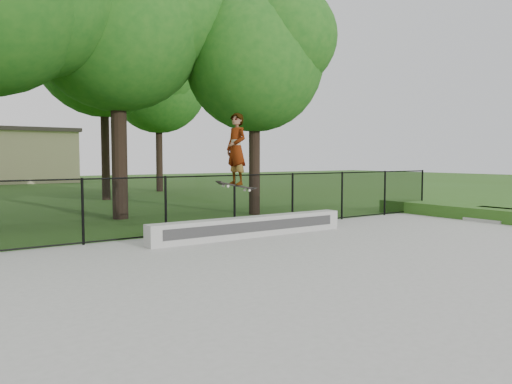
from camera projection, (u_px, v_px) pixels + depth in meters
ground at (418, 274)px, 8.59m from camera, size 100.00×100.00×0.00m
concrete_slab at (418, 272)px, 8.59m from camera, size 14.00×12.00×0.06m
grind_ledge at (251, 227)px, 12.26m from camera, size 5.44×0.40×0.49m
skater_airborne at (236, 150)px, 11.70m from camera, size 0.83×0.65×1.85m
chainlink_fence at (235, 202)px, 13.36m from camera, size 16.06×0.06×1.50m
concrete_steps at (493, 217)px, 15.37m from camera, size 1.07×1.20×0.45m
tree_row at (73, 39)px, 18.95m from camera, size 19.42×18.26×10.25m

